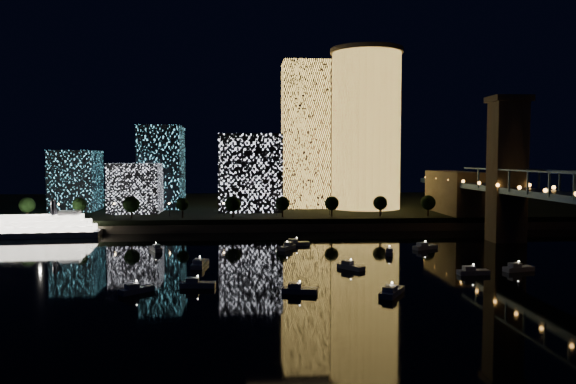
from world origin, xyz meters
The scene contains 10 objects.
ground centered at (0.00, 0.00, 0.00)m, with size 520.00×520.00×0.00m, color black.
far_bank centered at (0.00, 160.00, 2.50)m, with size 420.00×160.00×5.00m, color black.
seawall centered at (0.00, 82.00, 1.50)m, with size 420.00×6.00×3.00m, color #6B5E4C.
tower_cylindrical centered at (31.56, 123.91, 42.29)m, with size 34.00×34.00×74.32m.
tower_rectangular centered at (3.85, 133.20, 39.73)m, with size 21.83×21.83×69.46m, color #FFC151.
midrise_blocks centered at (-57.16, 122.37, 21.31)m, with size 102.77×42.97×38.89m.
riverboat centered at (-102.12, 72.37, 3.56)m, with size 46.65×13.09×13.87m.
motorboats centered at (-5.29, 9.60, 0.81)m, with size 104.33×74.40×2.78m.
esplanade_trees centered at (-30.37, 88.00, 10.47)m, with size 166.10×6.49×8.74m.
street_lamps centered at (-34.00, 94.00, 9.02)m, with size 132.70×0.70×5.65m.
Camera 1 is at (-24.64, -136.83, 29.14)m, focal length 35.00 mm.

